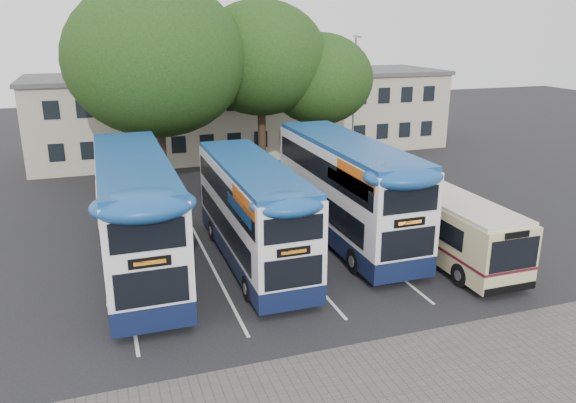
{
  "coord_description": "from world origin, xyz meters",
  "views": [
    {
      "loc": [
        -11.24,
        -16.17,
        9.76
      ],
      "look_at": [
        -4.02,
        5.0,
        2.69
      ],
      "focal_mm": 35.0,
      "sensor_mm": 36.0,
      "label": 1
    }
  ],
  "objects_px": {
    "tree_right": "(320,79)",
    "tree_mid": "(261,58)",
    "tree_left": "(156,60)",
    "bus_dd_left": "(136,210)",
    "bus_single": "(439,218)",
    "lamp_post": "(354,94)",
    "bus_dd_mid": "(252,209)",
    "bus_dd_right": "(346,186)"
  },
  "relations": [
    {
      "from": "tree_mid",
      "to": "bus_dd_left",
      "type": "relative_size",
      "value": 0.98
    },
    {
      "from": "lamp_post",
      "to": "tree_right",
      "type": "height_order",
      "value": "tree_right"
    },
    {
      "from": "tree_right",
      "to": "tree_mid",
      "type": "bearing_deg",
      "value": 176.96
    },
    {
      "from": "bus_dd_right",
      "to": "bus_single",
      "type": "relative_size",
      "value": 1.2
    },
    {
      "from": "bus_dd_right",
      "to": "tree_mid",
      "type": "bearing_deg",
      "value": 93.89
    },
    {
      "from": "tree_mid",
      "to": "bus_single",
      "type": "bearing_deg",
      "value": -74.21
    },
    {
      "from": "tree_mid",
      "to": "bus_dd_mid",
      "type": "relative_size",
      "value": 1.08
    },
    {
      "from": "lamp_post",
      "to": "tree_left",
      "type": "xyz_separation_m",
      "value": [
        -13.82,
        -3.28,
        2.81
      ]
    },
    {
      "from": "lamp_post",
      "to": "bus_dd_left",
      "type": "bearing_deg",
      "value": -139.16
    },
    {
      "from": "tree_right",
      "to": "bus_dd_mid",
      "type": "height_order",
      "value": "tree_right"
    },
    {
      "from": "lamp_post",
      "to": "tree_mid",
      "type": "xyz_separation_m",
      "value": [
        -7.38,
        -2.07,
        2.69
      ]
    },
    {
      "from": "tree_right",
      "to": "bus_single",
      "type": "xyz_separation_m",
      "value": [
        0.16,
        -13.91,
        -4.82
      ]
    },
    {
      "from": "bus_dd_right",
      "to": "bus_single",
      "type": "distance_m",
      "value": 4.44
    },
    {
      "from": "tree_left",
      "to": "bus_dd_left",
      "type": "relative_size",
      "value": 1.06
    },
    {
      "from": "bus_dd_mid",
      "to": "bus_dd_right",
      "type": "bearing_deg",
      "value": 14.23
    },
    {
      "from": "tree_left",
      "to": "bus_single",
      "type": "bearing_deg",
      "value": -51.08
    },
    {
      "from": "lamp_post",
      "to": "tree_mid",
      "type": "distance_m",
      "value": 8.13
    },
    {
      "from": "bus_dd_mid",
      "to": "bus_dd_right",
      "type": "relative_size",
      "value": 0.92
    },
    {
      "from": "bus_dd_mid",
      "to": "bus_dd_right",
      "type": "height_order",
      "value": "bus_dd_right"
    },
    {
      "from": "bus_dd_left",
      "to": "tree_right",
      "type": "bearing_deg",
      "value": 42.86
    },
    {
      "from": "tree_mid",
      "to": "bus_dd_right",
      "type": "relative_size",
      "value": 0.99
    },
    {
      "from": "tree_left",
      "to": "tree_mid",
      "type": "bearing_deg",
      "value": 10.61
    },
    {
      "from": "tree_left",
      "to": "bus_dd_left",
      "type": "height_order",
      "value": "tree_left"
    },
    {
      "from": "bus_dd_mid",
      "to": "bus_single",
      "type": "bearing_deg",
      "value": -11.63
    },
    {
      "from": "tree_mid",
      "to": "lamp_post",
      "type": "bearing_deg",
      "value": 15.69
    },
    {
      "from": "bus_single",
      "to": "lamp_post",
      "type": "bearing_deg",
      "value": 78.17
    },
    {
      "from": "lamp_post",
      "to": "bus_dd_right",
      "type": "distance_m",
      "value": 15.06
    },
    {
      "from": "tree_right",
      "to": "bus_single",
      "type": "height_order",
      "value": "tree_right"
    },
    {
      "from": "bus_dd_mid",
      "to": "bus_single",
      "type": "relative_size",
      "value": 1.1
    },
    {
      "from": "tree_left",
      "to": "bus_dd_right",
      "type": "height_order",
      "value": "tree_left"
    },
    {
      "from": "tree_mid",
      "to": "bus_dd_right",
      "type": "distance_m",
      "value": 12.38
    },
    {
      "from": "tree_right",
      "to": "bus_dd_right",
      "type": "bearing_deg",
      "value": -105.52
    },
    {
      "from": "tree_right",
      "to": "bus_single",
      "type": "relative_size",
      "value": 0.98
    },
    {
      "from": "tree_left",
      "to": "bus_dd_left",
      "type": "xyz_separation_m",
      "value": [
        -2.32,
        -10.67,
        -5.25
      ]
    },
    {
      "from": "tree_right",
      "to": "bus_dd_left",
      "type": "distance_m",
      "value": 17.57
    },
    {
      "from": "tree_mid",
      "to": "bus_single",
      "type": "xyz_separation_m",
      "value": [
        3.99,
        -14.11,
        -6.17
      ]
    },
    {
      "from": "tree_mid",
      "to": "bus_dd_left",
      "type": "xyz_separation_m",
      "value": [
        -8.76,
        -11.88,
        -5.13
      ]
    },
    {
      "from": "bus_dd_mid",
      "to": "bus_single",
      "type": "xyz_separation_m",
      "value": [
        8.06,
        -1.66,
        -0.79
      ]
    },
    {
      "from": "bus_dd_right",
      "to": "lamp_post",
      "type": "bearing_deg",
      "value": 63.55
    },
    {
      "from": "lamp_post",
      "to": "tree_mid",
      "type": "height_order",
      "value": "tree_mid"
    },
    {
      "from": "lamp_post",
      "to": "tree_left",
      "type": "relative_size",
      "value": 0.74
    },
    {
      "from": "tree_right",
      "to": "bus_dd_mid",
      "type": "bearing_deg",
      "value": -122.79
    }
  ]
}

